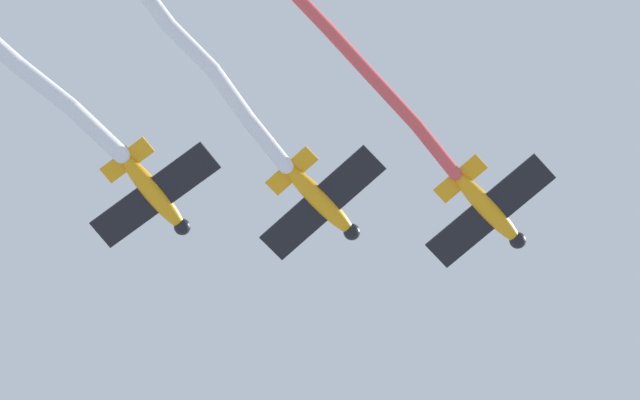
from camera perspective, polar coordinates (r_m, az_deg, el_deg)
airplane_lead at (r=75.93m, az=6.54°, el=-0.37°), size 6.87×5.94×1.85m
smoke_trail_lead at (r=72.80m, az=0.56°, el=6.37°), size 12.44×15.35×1.67m
airplane_left_wing at (r=75.55m, az=0.06°, el=-0.06°), size 6.90×5.92×1.85m
airplane_right_wing at (r=76.15m, az=-6.40°, el=0.24°), size 6.54×6.19×1.85m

